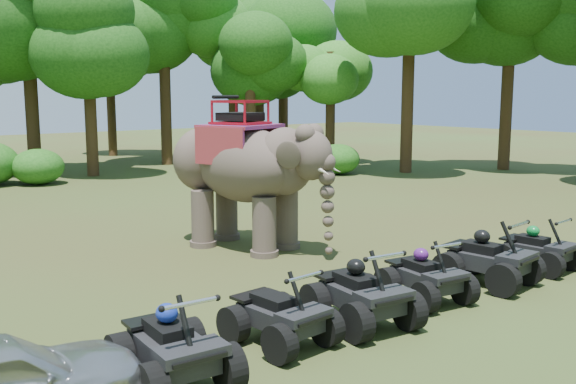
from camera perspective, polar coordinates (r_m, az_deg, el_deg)
name	(u,v)px	position (r m, az deg, el deg)	size (l,w,h in m)	color
ground	(328,298)	(12.33, 3.56, -9.43)	(110.00, 110.00, 0.00)	#47381E
elephant	(244,173)	(16.00, -3.94, 1.70)	(1.98, 4.50, 3.78)	brown
atv_0	(172,337)	(8.81, -10.25, -12.54)	(1.30, 1.79, 1.32)	black
atv_1	(280,306)	(10.00, -0.74, -10.08)	(1.21, 1.66, 1.23)	black
atv_2	(361,286)	(10.85, 6.55, -8.27)	(1.33, 1.83, 1.35)	black
atv_3	(426,269)	(12.29, 12.15, -6.73)	(1.19, 1.63, 1.21)	black
atv_4	(489,252)	(13.62, 17.42, -5.07)	(1.35, 1.85, 1.37)	black
atv_5	(539,243)	(15.15, 21.38, -4.25)	(1.17, 1.60, 1.19)	black
tree_1	(89,87)	(31.50, -17.24, 8.92)	(5.82, 5.82, 8.32)	#195114
tree_2	(165,74)	(35.69, -10.90, 10.25)	(6.84, 6.84, 9.77)	#195114
tree_3	(250,97)	(33.01, -3.37, 8.39)	(5.12, 5.12, 7.32)	#195114
tree_4	(330,103)	(34.11, 3.79, 7.87)	(4.68, 4.68, 6.68)	#195114
tree_5	(408,74)	(32.04, 10.64, 10.27)	(6.70, 6.70, 9.58)	#195114
tree_6	(508,73)	(34.54, 18.97, 9.98)	(6.83, 6.83, 9.76)	#195114
tree_31	(233,90)	(36.73, -4.90, 9.05)	(5.69, 5.69, 8.13)	#195114
tree_32	(283,71)	(41.02, -0.43, 10.68)	(7.34, 7.34, 10.48)	#195114
tree_33	(258,79)	(43.71, -2.65, 10.01)	(6.76, 6.76, 9.66)	#195114
tree_34	(29,61)	(33.48, -22.03, 10.76)	(7.55, 7.55, 10.79)	#195114
tree_36	(260,97)	(38.24, -2.54, 8.40)	(5.08, 5.08, 7.25)	#195114
tree_40	(111,92)	(41.60, -15.49, 8.54)	(5.51, 5.51, 7.87)	#195114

